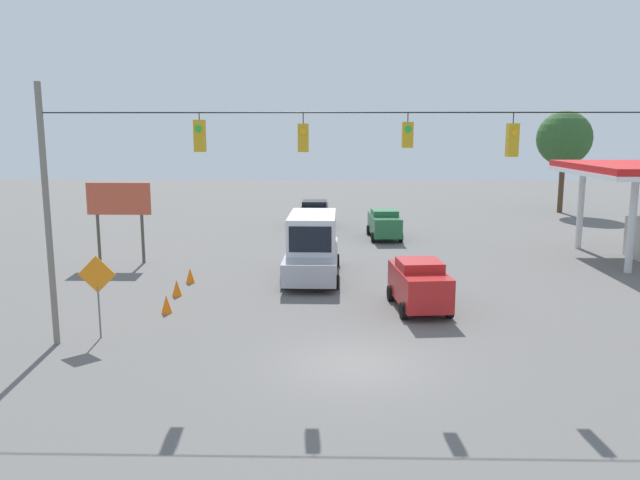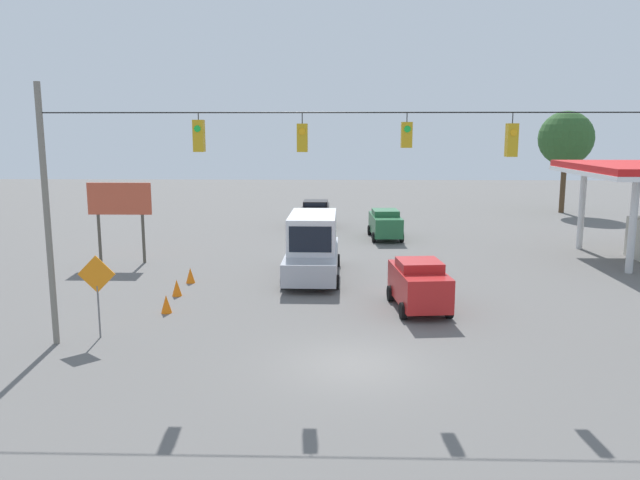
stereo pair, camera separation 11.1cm
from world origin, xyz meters
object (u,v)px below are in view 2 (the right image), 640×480
traffic_cone_nearest (166,304)px  roadside_billboard (120,205)px  overhead_signal_span (354,185)px  box_truck_silver_withflow_mid (313,246)px  work_zone_sign (97,280)px  sedan_black_withflow_deep (316,213)px  traffic_cone_third (190,275)px  sedan_green_oncoming_deep (385,223)px  sedan_red_crossing_near (419,284)px  traffic_cone_second (177,288)px  tree_horizon_left (566,139)px

traffic_cone_nearest → roadside_billboard: bearing=-62.1°
overhead_signal_span → box_truck_silver_withflow_mid: (1.68, -9.91, -3.77)m
overhead_signal_span → box_truck_silver_withflow_mid: size_ratio=2.73×
box_truck_silver_withflow_mid → work_zone_sign: (6.85, 9.28, 0.52)m
sedan_black_withflow_deep → traffic_cone_third: (5.19, 16.79, -0.65)m
sedan_green_oncoming_deep → sedan_black_withflow_deep: sedan_black_withflow_deep is taller
sedan_green_oncoming_deep → work_zone_sign: work_zone_sign is taller
box_truck_silver_withflow_mid → sedan_red_crossing_near: size_ratio=1.78×
traffic_cone_nearest → traffic_cone_second: 2.50m
traffic_cone_nearest → tree_horizon_left: bearing=-130.3°
overhead_signal_span → tree_horizon_left: size_ratio=2.32×
overhead_signal_span → tree_horizon_left: tree_horizon_left is taller
roadside_billboard → work_zone_sign: size_ratio=1.49×
traffic_cone_nearest → traffic_cone_third: size_ratio=1.00×
tree_horizon_left → sedan_green_oncoming_deep: bearing=39.7°
box_truck_silver_withflow_mid → traffic_cone_second: box_truck_silver_withflow_mid is taller
traffic_cone_nearest → tree_horizon_left: size_ratio=0.08×
overhead_signal_span → box_truck_silver_withflow_mid: overhead_signal_span is taller
roadside_billboard → work_zone_sign: bearing=105.5°
sedan_black_withflow_deep → sedan_green_oncoming_deep: bearing=135.4°
box_truck_silver_withflow_mid → roadside_billboard: roadside_billboard is taller
sedan_red_crossing_near → sedan_black_withflow_deep: bearing=-77.1°
traffic_cone_third → roadside_billboard: 6.88m
work_zone_sign → traffic_cone_second: bearing=-102.9°
traffic_cone_nearest → tree_horizon_left: tree_horizon_left is taller
overhead_signal_span → roadside_billboard: size_ratio=4.64×
sedan_green_oncoming_deep → tree_horizon_left: 21.39m
traffic_cone_third → tree_horizon_left: 36.71m
traffic_cone_nearest → work_zone_sign: bearing=63.3°
sedan_red_crossing_near → sedan_green_oncoming_deep: 16.18m
work_zone_sign → sedan_red_crossing_near: bearing=-161.7°
traffic_cone_second → roadside_billboard: bearing=-55.2°
tree_horizon_left → overhead_signal_span: bearing=61.2°
box_truck_silver_withflow_mid → roadside_billboard: (10.20, -2.73, 1.59)m
sedan_red_crossing_near → roadside_billboard: bearing=-29.7°
work_zone_sign → tree_horizon_left: bearing=-129.3°
roadside_billboard → sedan_red_crossing_near: bearing=150.3°
roadside_billboard → traffic_cone_second: bearing=124.8°
sedan_red_crossing_near → traffic_cone_second: (9.98, -1.70, -0.66)m
sedan_green_oncoming_deep → overhead_signal_span: bearing=82.8°
sedan_red_crossing_near → roadside_billboard: (14.56, -8.31, 2.04)m
sedan_red_crossing_near → sedan_black_withflow_deep: (4.74, -20.78, -0.01)m
box_truck_silver_withflow_mid → sedan_black_withflow_deep: (0.37, -15.21, -0.46)m
traffic_cone_nearest → work_zone_sign: work_zone_sign is taller
sedan_red_crossing_near → traffic_cone_third: sedan_red_crossing_near is taller
sedan_red_crossing_near → sedan_green_oncoming_deep: bearing=-89.7°
roadside_billboard → work_zone_sign: 12.51m
sedan_green_oncoming_deep → roadside_billboard: size_ratio=1.07×
box_truck_silver_withflow_mid → sedan_red_crossing_near: (-4.37, 5.57, -0.45)m
sedan_green_oncoming_deep → sedan_black_withflow_deep: (4.66, -4.60, 0.03)m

